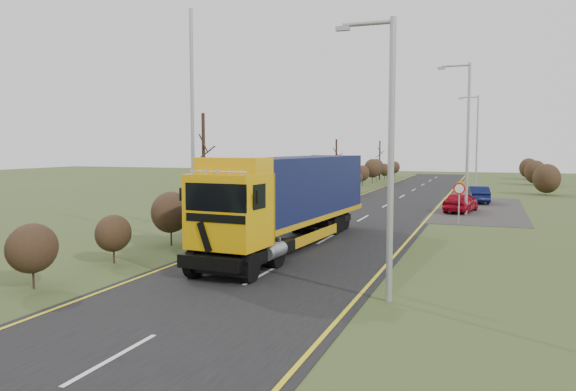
% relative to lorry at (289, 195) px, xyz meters
% --- Properties ---
extents(ground, '(160.00, 160.00, 0.00)m').
position_rel_lorry_xyz_m(ground, '(0.98, -1.42, -2.27)').
color(ground, '#3D4A1F').
rests_on(ground, ground).
extents(road, '(8.00, 120.00, 0.02)m').
position_rel_lorry_xyz_m(road, '(0.98, 8.58, -2.26)').
color(road, black).
rests_on(road, ground).
extents(layby, '(6.00, 18.00, 0.02)m').
position_rel_lorry_xyz_m(layby, '(7.48, 18.58, -2.26)').
color(layby, '#2C2A27').
rests_on(layby, ground).
extents(lane_markings, '(7.52, 116.00, 0.01)m').
position_rel_lorry_xyz_m(lane_markings, '(0.98, 8.27, -2.24)').
color(lane_markings, yellow).
rests_on(lane_markings, road).
extents(hedgerow, '(2.24, 102.04, 6.05)m').
position_rel_lorry_xyz_m(hedgerow, '(-5.01, 6.47, -0.65)').
color(hedgerow, black).
rests_on(hedgerow, ground).
extents(lorry, '(3.32, 14.52, 4.00)m').
position_rel_lorry_xyz_m(lorry, '(0.00, 0.00, 0.00)').
color(lorry, black).
rests_on(lorry, ground).
extents(car_red_hatchback, '(2.38, 4.32, 1.39)m').
position_rel_lorry_xyz_m(car_red_hatchback, '(6.39, 16.12, -1.58)').
color(car_red_hatchback, '#A30819').
rests_on(car_red_hatchback, ground).
extents(car_blue_sedan, '(1.95, 4.13, 1.31)m').
position_rel_lorry_xyz_m(car_blue_sedan, '(7.33, 23.03, -1.62)').
color(car_blue_sedan, '#0A0F38').
rests_on(car_blue_sedan, ground).
extents(streetlight_near, '(1.69, 0.18, 7.88)m').
position_rel_lorry_xyz_m(streetlight_near, '(5.49, -7.15, 2.04)').
color(streetlight_near, '#9C9EA1').
rests_on(streetlight_near, ground).
extents(streetlight_mid, '(2.04, 0.19, 9.60)m').
position_rel_lorry_xyz_m(streetlight_mid, '(6.66, 14.59, 3.03)').
color(streetlight_mid, '#9C9EA1').
rests_on(streetlight_mid, ground).
extents(streetlight_far, '(2.05, 0.19, 9.66)m').
position_rel_lorry_xyz_m(streetlight_far, '(6.65, 39.20, 3.06)').
color(streetlight_far, '#9C9EA1').
rests_on(streetlight_far, ground).
extents(left_pole, '(0.16, 0.16, 10.37)m').
position_rel_lorry_xyz_m(left_pole, '(-4.30, -0.67, 2.91)').
color(left_pole, '#9C9EA1').
rests_on(left_pole, ground).
extents(speed_sign, '(0.65, 0.10, 2.36)m').
position_rel_lorry_xyz_m(speed_sign, '(6.58, 9.80, -0.62)').
color(speed_sign, '#9C9EA1').
rests_on(speed_sign, ground).
extents(warning_board, '(0.71, 0.11, 1.86)m').
position_rel_lorry_xyz_m(warning_board, '(6.08, 21.38, -1.14)').
color(warning_board, '#9C9EA1').
rests_on(warning_board, ground).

